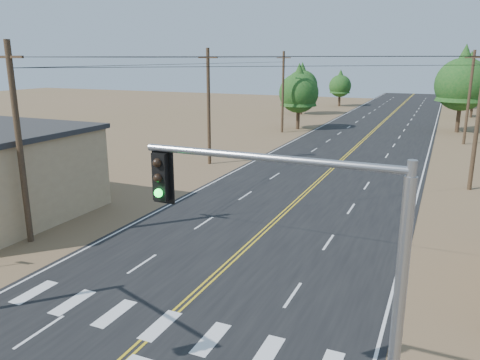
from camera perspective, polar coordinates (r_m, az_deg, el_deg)
The scene contains 13 objects.
road at distance 36.45m, azimuth 9.60°, elevation -0.09°, with size 15.00×200.00×0.02m, color black.
utility_pole_left_near at distance 25.30m, azimuth -25.32°, elevation 4.07°, with size 1.80×0.30×10.00m.
utility_pole_left_mid at distance 41.11m, azimuth -3.84°, elevation 8.98°, with size 1.80×0.30×10.00m.
utility_pole_left_far at distance 59.50m, azimuth 5.25°, elevation 10.69°, with size 1.80×0.30×10.00m.
utility_pole_right_mid at distance 36.53m, azimuth 27.04°, elevation 6.72°, with size 1.80×0.30×10.00m.
utility_pole_right_far at distance 56.43m, azimuth 26.16°, elevation 9.07°, with size 1.80×0.30×10.00m.
signal_mast_right at distance 9.93m, azimuth 9.46°, elevation -10.48°, with size 5.80×0.44×7.37m.
tree_left_near at distance 62.62m, azimuth 7.19°, elevation 10.96°, with size 5.16×5.16×8.59m.
tree_left_mid at distance 79.71m, azimuth 7.56°, elevation 11.70°, with size 5.14×5.14×8.56m.
tree_left_far at distance 94.92m, azimuth 12.12°, elevation 11.41°, with size 4.26×4.26×7.09m.
tree_right_near at distance 65.36m, azimuth 25.53°, elevation 11.07°, with size 6.53×6.53×10.89m.
tree_right_mid at distance 83.22m, azimuth 26.67°, elevation 10.15°, with size 4.76×4.76×7.94m.
tree_right_far at distance 97.95m, azimuth 26.19°, elevation 11.58°, with size 6.30×6.30×10.50m.
Camera 1 is at (8.47, -4.25, 9.14)m, focal length 35.00 mm.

